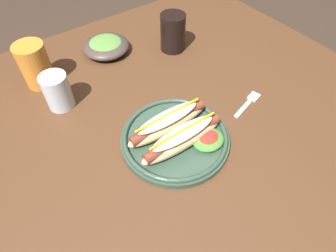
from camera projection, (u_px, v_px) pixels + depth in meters
name	position (u px, v px, depth m)	size (l,w,h in m)	color
ground_plane	(160.00, 221.00, 1.35)	(8.00, 8.00, 0.00)	#3D2D23
dining_table	(155.00, 134.00, 0.85)	(1.32, 1.07, 0.74)	#51331E
hot_dog_plate	(177.00, 135.00, 0.71)	(0.27, 0.27, 0.08)	#334C3D
fork	(248.00, 103.00, 0.81)	(0.12, 0.05, 0.00)	silver
soda_cup	(173.00, 32.00, 0.94)	(0.08, 0.08, 0.12)	black
water_cup	(57.00, 91.00, 0.77)	(0.07, 0.07, 0.10)	silver
extra_cup	(35.00, 65.00, 0.82)	(0.09, 0.09, 0.13)	orange
side_bowl	(106.00, 46.00, 0.96)	(0.15, 0.15, 0.05)	#423833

